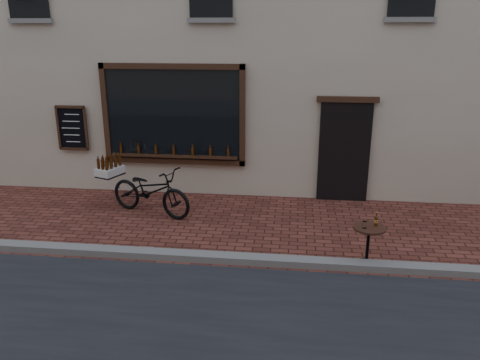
# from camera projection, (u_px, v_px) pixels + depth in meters

# --- Properties ---
(ground) EXTENTS (90.00, 90.00, 0.00)m
(ground) POSITION_uv_depth(u_px,v_px,m) (239.00, 268.00, 7.51)
(ground) COLOR #4D2119
(ground) RESTS_ON ground
(kerb) EXTENTS (90.00, 0.25, 0.12)m
(kerb) POSITION_uv_depth(u_px,v_px,m) (240.00, 259.00, 7.68)
(kerb) COLOR slate
(kerb) RESTS_ON ground
(cargo_bicycle) EXTENTS (2.29, 1.36, 1.08)m
(cargo_bicycle) POSITION_uv_depth(u_px,v_px,m) (149.00, 190.00, 9.61)
(cargo_bicycle) COLOR black
(cargo_bicycle) RESTS_ON ground
(bistro_table) EXTENTS (0.52, 0.52, 0.90)m
(bistro_table) POSITION_uv_depth(u_px,v_px,m) (369.00, 238.00, 7.46)
(bistro_table) COLOR black
(bistro_table) RESTS_ON ground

